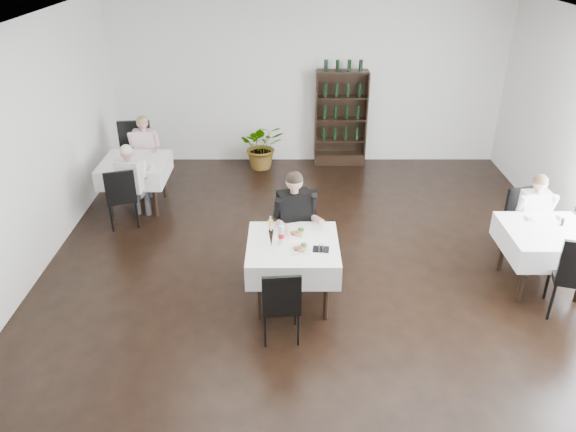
{
  "coord_description": "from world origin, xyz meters",
  "views": [
    {
      "loc": [
        -0.36,
        -5.46,
        3.94
      ],
      "look_at": [
        -0.36,
        0.2,
        1.01
      ],
      "focal_mm": 35.0,
      "sensor_mm": 36.0,
      "label": 1
    }
  ],
  "objects_px": {
    "wine_shelf": "(341,119)",
    "diner_main": "(296,218)",
    "main_table": "(293,254)",
    "potted_tree": "(262,146)"
  },
  "relations": [
    {
      "from": "main_table",
      "to": "potted_tree",
      "type": "height_order",
      "value": "potted_tree"
    },
    {
      "from": "potted_tree",
      "to": "diner_main",
      "type": "xyz_separation_m",
      "value": [
        0.55,
        -3.57,
        0.39
      ]
    },
    {
      "from": "main_table",
      "to": "wine_shelf",
      "type": "bearing_deg",
      "value": 78.22
    },
    {
      "from": "wine_shelf",
      "to": "main_table",
      "type": "bearing_deg",
      "value": -101.78
    },
    {
      "from": "potted_tree",
      "to": "diner_main",
      "type": "bearing_deg",
      "value": -81.16
    },
    {
      "from": "diner_main",
      "to": "main_table",
      "type": "bearing_deg",
      "value": -94.25
    },
    {
      "from": "wine_shelf",
      "to": "potted_tree",
      "type": "bearing_deg",
      "value": -171.06
    },
    {
      "from": "wine_shelf",
      "to": "diner_main",
      "type": "relative_size",
      "value": 1.25
    },
    {
      "from": "main_table",
      "to": "potted_tree",
      "type": "bearing_deg",
      "value": 97.19
    },
    {
      "from": "wine_shelf",
      "to": "diner_main",
      "type": "bearing_deg",
      "value": -102.79
    }
  ]
}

